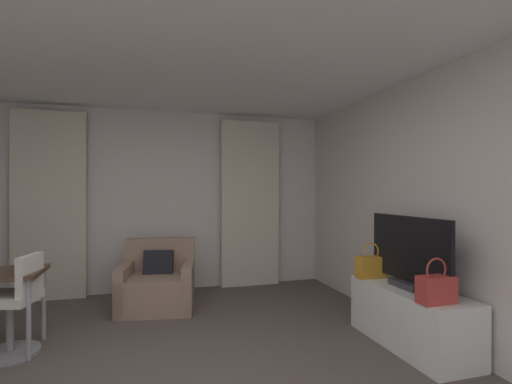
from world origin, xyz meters
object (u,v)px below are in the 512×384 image
armchair (158,285)px  tv_console (410,317)px  desk_chair (15,310)px  handbag_primary (371,266)px  tv_flatscreen (409,254)px  handbag_secondary (436,288)px

armchair → tv_console: (2.23, -1.81, -0.01)m
desk_chair → handbag_primary: 3.38m
armchair → handbag_primary: size_ratio=2.66×
tv_flatscreen → handbag_primary: (-0.11, 0.45, -0.20)m
armchair → tv_flatscreen: 2.91m
armchair → tv_flatscreen: bearing=-38.7°
desk_chair → tv_flatscreen: size_ratio=0.83×
desk_chair → tv_console: bearing=-13.2°
armchair → tv_flatscreen: size_ratio=0.93×
tv_console → handbag_primary: size_ratio=3.40×
tv_console → handbag_secondary: 0.60m
tv_console → tv_flatscreen: size_ratio=1.19×
handbag_primary → handbag_secondary: same height
tv_flatscreen → handbag_primary: bearing=103.8°
tv_console → handbag_primary: 0.62m
desk_chair → handbag_primary: handbag_primary is taller
tv_flatscreen → handbag_secondary: tv_flatscreen is taller
armchair → desk_chair: (-1.24, -1.00, 0.11)m
handbag_secondary → tv_console: bearing=75.9°
desk_chair → handbag_primary: bearing=-5.7°
handbag_primary → tv_console: bearing=-76.9°
tv_console → handbag_primary: (-0.11, 0.47, 0.39)m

